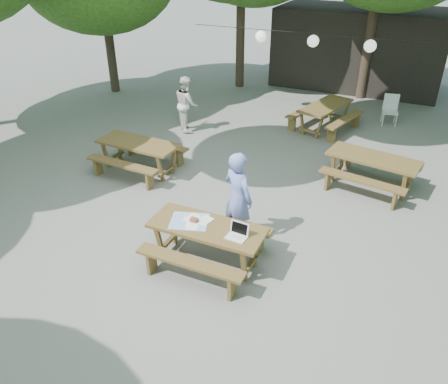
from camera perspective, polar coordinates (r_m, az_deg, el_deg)
The scene contains 12 objects.
ground at distance 9.03m, azimuth 1.78°, elevation -3.28°, with size 80.00×80.00×0.00m, color #60605C.
pavilion at distance 17.98m, azimuth 17.20°, elevation 17.56°, with size 6.00×3.00×2.80m, color black.
main_picnic_table at distance 7.66m, azimuth -2.18°, elevation -6.70°, with size 2.00×1.58×0.75m.
picnic_table_nw at distance 10.87m, azimuth -11.02°, elevation 4.66°, with size 2.03×1.66×0.75m.
picnic_table_ne at distance 10.50m, azimuth 18.65°, elevation 2.58°, with size 2.15×1.89×0.75m.
picnic_table_far_e at distance 13.49m, azimuth 13.00°, elevation 9.60°, with size 2.04×2.26×0.75m.
woman at distance 7.95m, azimuth 1.85°, elevation -0.72°, with size 0.66×0.43×1.80m, color #798DDD.
second_person at distance 13.00m, azimuth -4.90°, elevation 11.41°, with size 0.78×0.61×1.60m, color white.
plastic_chair at distance 14.47m, azimuth 20.77°, elevation 9.25°, with size 0.52×0.52×0.90m.
laptop at distance 7.18m, azimuth 1.81°, elevation -5.40°, with size 0.35×0.28×0.24m.
tabletop_clutter at distance 7.57m, azimuth -4.36°, elevation -3.80°, with size 0.79×0.72×0.08m.
paper_lanterns at distance 13.56m, azimuth 11.62°, elevation 18.76°, with size 9.00×0.34×0.38m.
Camera 1 is at (2.85, -6.96, 5.01)m, focal length 35.00 mm.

